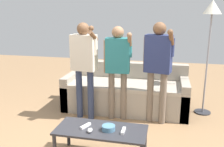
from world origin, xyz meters
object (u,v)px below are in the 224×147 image
snack_bowl (109,128)px  floor_lamp (211,19)px  game_remote_nunchuk (90,130)px  player_left (84,60)px  player_right (158,61)px  game_remote_wand_near (86,126)px  couch (126,93)px  player_center (118,62)px  coffee_table (101,133)px  game_remote_wand_far (123,131)px

snack_bowl → floor_lamp: size_ratio=0.08×
game_remote_nunchuk → floor_lamp: 2.66m
player_left → floor_lamp: bearing=18.3°
player_right → game_remote_wand_near: bearing=-123.8°
game_remote_nunchuk → player_right: player_right is taller
couch → floor_lamp: size_ratio=1.13×
game_remote_nunchuk → game_remote_wand_near: 0.14m
couch → player_center: (-0.06, -0.48, 0.66)m
coffee_table → player_right: (0.59, 1.18, 0.66)m
snack_bowl → game_remote_wand_far: 0.18m
player_right → game_remote_wand_near: 1.53m
player_right → game_remote_wand_near: player_right is taller
coffee_table → player_right: 1.48m
game_remote_nunchuk → player_left: player_left is taller
couch → floor_lamp: 1.91m
couch → floor_lamp: bearing=3.6°
coffee_table → player_left: 1.40m
floor_lamp → player_right: size_ratio=1.20×
coffee_table → player_center: (-0.04, 1.18, 0.62)m
player_left → player_center: player_left is taller
coffee_table → game_remote_nunchuk: bearing=-135.3°
player_right → game_remote_wand_near: (-0.79, -1.18, -0.60)m
player_right → game_remote_wand_far: player_right is taller
game_remote_nunchuk → player_left: bearing=111.2°
couch → floor_lamp: floor_lamp is taller
couch → player_left: bearing=-136.5°
floor_lamp → game_remote_wand_far: bearing=-122.4°
coffee_table → player_center: bearing=91.8°
snack_bowl → player_right: size_ratio=0.10×
player_right → player_left: bearing=-175.7°
game_remote_nunchuk → player_center: 1.39m
floor_lamp → game_remote_wand_near: (-1.58, -1.74, -1.22)m
player_center → game_remote_wand_near: size_ratio=9.44×
game_remote_nunchuk → floor_lamp: bearing=51.1°
game_remote_nunchuk → game_remote_wand_far: bearing=13.4°
snack_bowl → player_center: player_center is taller
player_right → game_remote_wand_near: size_ratio=9.87×
player_right → game_remote_nunchuk: bearing=-118.4°
player_left → game_remote_nunchuk: bearing=-68.8°
game_remote_wand_far → player_left: bearing=127.2°
floor_lamp → game_remote_wand_near: floor_lamp is taller
coffee_table → game_remote_wand_far: 0.28m
coffee_table → player_left: bearing=117.5°
player_left → game_remote_wand_near: 1.29m
coffee_table → player_left: (-0.57, 1.10, 0.65)m
couch → player_right: player_right is taller
snack_bowl → game_remote_nunchuk: (-0.20, -0.09, -0.01)m
coffee_table → floor_lamp: (1.39, 1.74, 1.28)m
coffee_table → game_remote_nunchuk: 0.16m
game_remote_nunchuk → game_remote_wand_near: size_ratio=0.54×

